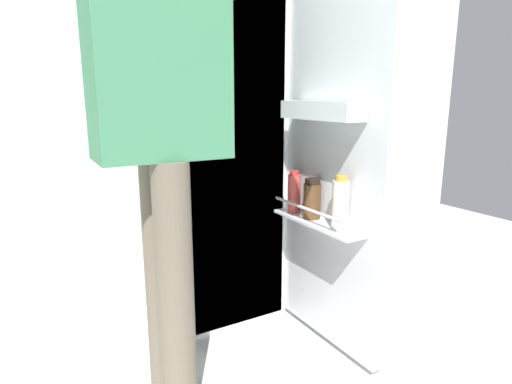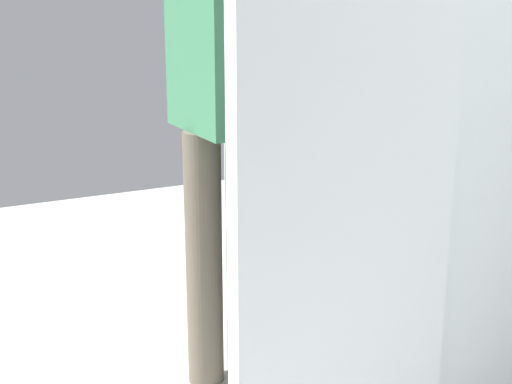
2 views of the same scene
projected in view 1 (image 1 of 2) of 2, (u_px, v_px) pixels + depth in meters
The scene contains 4 objects.
ground_plane at pixel (258, 357), 1.75m from camera, with size 5.72×5.72×0.00m, color silver.
kitchen_wall at pixel (173, 47), 2.19m from camera, with size 4.40×0.10×2.58m, color beige.
refrigerator at pixel (212, 137), 1.97m from camera, with size 0.65×1.15×1.73m.
person at pixel (163, 102), 1.31m from camera, with size 0.53×0.73×1.71m.
Camera 1 is at (-0.79, -1.34, 1.05)m, focal length 29.92 mm.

